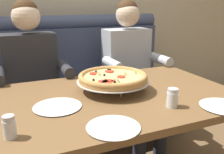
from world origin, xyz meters
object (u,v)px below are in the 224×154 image
(diner_right, at_px, (131,65))
(pizza, at_px, (113,78))
(dining_table, at_px, (120,107))
(plate_far_side, at_px, (223,105))
(shaker_parmesan, at_px, (10,129))
(diner_left, at_px, (33,76))
(plate_near_right, at_px, (57,105))
(shaker_pepper_flakes, at_px, (172,99))
(booth_bench, at_px, (78,95))
(plate_near_left, at_px, (113,126))

(diner_right, relative_size, pizza, 2.91)
(dining_table, bearing_deg, plate_far_side, -43.10)
(diner_right, distance_m, shaker_parmesan, 1.40)
(dining_table, distance_m, diner_right, 0.79)
(dining_table, height_order, plate_far_side, plate_far_side)
(dining_table, distance_m, plate_far_side, 0.57)
(diner_left, bearing_deg, plate_near_right, -86.27)
(pizza, distance_m, shaker_pepper_flakes, 0.40)
(shaker_pepper_flakes, bearing_deg, booth_bench, 97.98)
(plate_far_side, bearing_deg, diner_right, 89.26)
(shaker_pepper_flakes, distance_m, plate_far_side, 0.27)
(booth_bench, height_order, plate_near_left, booth_bench)
(shaker_pepper_flakes, height_order, plate_far_side, shaker_pepper_flakes)
(booth_bench, xyz_separation_m, plate_far_side, (0.41, -1.31, 0.34))
(booth_bench, bearing_deg, shaker_parmesan, -116.91)
(shaker_parmesan, relative_size, plate_near_left, 0.40)
(dining_table, distance_m, plate_near_left, 0.42)
(booth_bench, xyz_separation_m, shaker_parmesan, (-0.61, -1.20, 0.37))
(plate_near_left, bearing_deg, booth_bench, 81.14)
(dining_table, height_order, plate_near_left, plate_near_left)
(booth_bench, height_order, plate_near_right, booth_bench)
(diner_right, height_order, pizza, diner_right)
(booth_bench, bearing_deg, shaker_pepper_flakes, -82.02)
(shaker_pepper_flakes, xyz_separation_m, shaker_parmesan, (-0.78, 0.00, -0.00))
(plate_near_right, bearing_deg, plate_near_left, -61.06)
(plate_far_side, bearing_deg, shaker_pepper_flakes, 155.67)
(dining_table, distance_m, shaker_parmesan, 0.68)
(diner_right, distance_m, pizza, 0.74)
(plate_near_left, bearing_deg, pizza, 66.67)
(shaker_parmesan, bearing_deg, plate_far_side, -6.16)
(pizza, xyz_separation_m, plate_near_right, (-0.36, -0.12, -0.07))
(diner_left, bearing_deg, diner_right, 0.00)
(booth_bench, distance_m, shaker_pepper_flakes, 1.27)
(plate_near_right, distance_m, plate_far_side, 0.86)
(diner_right, relative_size, plate_near_left, 5.39)
(pizza, distance_m, plate_near_right, 0.39)
(dining_table, relative_size, shaker_pepper_flakes, 13.83)
(diner_left, relative_size, shaker_pepper_flakes, 12.77)
(diner_left, distance_m, plate_far_side, 1.34)
(pizza, bearing_deg, plate_near_left, -113.33)
(plate_near_right, bearing_deg, pizza, 18.49)
(pizza, bearing_deg, booth_bench, 89.19)
(shaker_parmesan, xyz_separation_m, plate_near_left, (0.41, -0.09, -0.03))
(plate_far_side, bearing_deg, diner_left, 128.52)
(shaker_pepper_flakes, bearing_deg, diner_right, 74.82)
(diner_right, relative_size, plate_near_right, 5.10)
(plate_near_right, bearing_deg, booth_bench, 68.86)
(booth_bench, bearing_deg, plate_near_left, -98.86)
(dining_table, height_order, diner_left, diner_left)
(diner_left, xyz_separation_m, shaker_pepper_flakes, (0.59, -0.94, 0.06))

